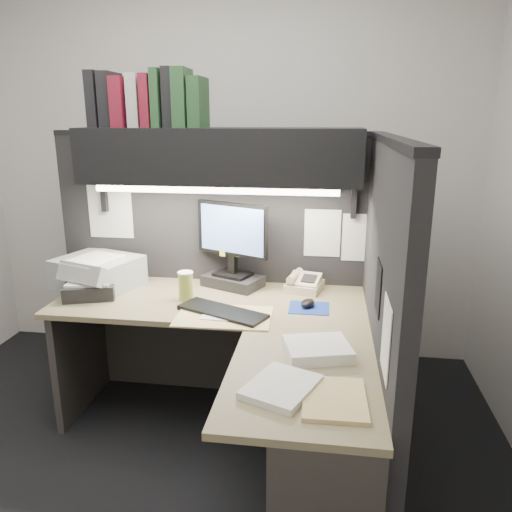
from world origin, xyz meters
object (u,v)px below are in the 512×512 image
Objects in this scene: monitor at (232,254)px; telephone at (304,284)px; printer at (98,272)px; notebook_stack at (91,289)px; desk at (254,406)px; keyboard at (222,312)px; overhead_shelf at (219,156)px; coffee_cup at (186,287)px.

monitor is 0.46m from telephone.
notebook_stack is (0.03, -0.17, -0.05)m from printer.
desk is 3.88× the size of printer.
desk is at bearing -89.80° from telephone.
notebook_stack reaches higher than keyboard.
overhead_shelf is at bearing 23.88° from printer.
keyboard is at bearing -62.61° from monitor.
overhead_shelf is at bearing 111.79° from desk.
monitor is at bearing 50.42° from coffee_cup.
telephone is (0.40, 0.43, 0.03)m from keyboard.
coffee_cup is at bearing 130.29° from desk.
telephone is at bearing 22.10° from monitor.
monitor is at bearing 106.99° from desk.
notebook_stack is (-0.70, -0.24, -0.73)m from overhead_shelf.
monitor is (0.06, 0.05, -0.57)m from overhead_shelf.
notebook_stack is at bearing -161.48° from overhead_shelf.
overhead_shelf reaches higher than keyboard.
overhead_shelf reaches higher than notebook_stack.
keyboard is at bearing -2.79° from printer.
desk is 11.30× the size of coffee_cup.
keyboard is at bearing 120.73° from desk.
notebook_stack is at bearing -177.54° from coffee_cup.
coffee_cup is at bearing 168.49° from keyboard.
telephone is 0.46× the size of printer.
telephone is 1.35× the size of coffee_cup.
printer reaches higher than desk.
desk is 0.87m from telephone.
printer reaches higher than telephone.
printer is at bearing -162.10° from telephone.
coffee_cup is at bearing 2.46° from notebook_stack.
printer is at bearing -148.51° from monitor.
monitor is at bearing 26.80° from printer.
keyboard is (0.09, -0.39, -0.76)m from overhead_shelf.
overhead_shelf is 3.08× the size of monitor.
coffee_cup reaches higher than notebook_stack.
notebook_stack is at bearing -153.87° from telephone.
notebook_stack is (-0.76, -0.28, -0.16)m from monitor.
overhead_shelf is at bearing 127.15° from keyboard.
coffee_cup is 0.55× the size of notebook_stack.
keyboard is 3.17× the size of coffee_cup.
telephone is (0.18, 0.79, 0.33)m from desk.
desk is 1.10× the size of overhead_shelf.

